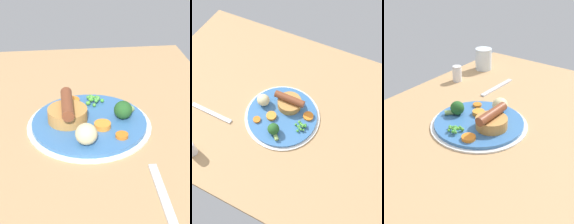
% 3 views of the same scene
% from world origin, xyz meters
% --- Properties ---
extents(dining_table, '(1.10, 0.80, 0.03)m').
position_xyz_m(dining_table, '(0.00, 0.00, 0.01)').
color(dining_table, tan).
rests_on(dining_table, ground).
extents(dinner_plate, '(0.29, 0.29, 0.01)m').
position_xyz_m(dinner_plate, '(-0.04, 0.04, 0.04)').
color(dinner_plate, silver).
rests_on(dinner_plate, dining_table).
extents(sausage_pudding, '(0.12, 0.09, 0.06)m').
position_xyz_m(sausage_pudding, '(-0.05, -0.01, 0.07)').
color(sausage_pudding, '#BC8442').
rests_on(sausage_pudding, dinner_plate).
extents(pea_pile, '(0.04, 0.05, 0.02)m').
position_xyz_m(pea_pile, '(-0.13, 0.06, 0.05)').
color(pea_pile, '#59A744').
rests_on(pea_pile, dinner_plate).
extents(broccoli_floret_far, '(0.05, 0.05, 0.04)m').
position_xyz_m(broccoli_floret_far, '(-0.05, 0.12, 0.06)').
color(broccoli_floret_far, '#235623').
rests_on(broccoli_floret_far, dinner_plate).
extents(potato_chunk_0, '(0.05, 0.05, 0.05)m').
position_xyz_m(potato_chunk_0, '(0.04, 0.03, 0.07)').
color(potato_chunk_0, beige).
rests_on(potato_chunk_0, dinner_plate).
extents(carrot_slice_1, '(0.04, 0.04, 0.01)m').
position_xyz_m(carrot_slice_1, '(-0.01, 0.07, 0.05)').
color(carrot_slice_1, orange).
rests_on(carrot_slice_1, dinner_plate).
extents(carrot_slice_4, '(0.03, 0.03, 0.01)m').
position_xyz_m(carrot_slice_4, '(0.03, 0.10, 0.05)').
color(carrot_slice_4, orange).
rests_on(carrot_slice_4, dinner_plate).
extents(carrot_slice_5, '(0.05, 0.05, 0.01)m').
position_xyz_m(carrot_slice_5, '(-0.14, 0.01, 0.05)').
color(carrot_slice_5, orange).
rests_on(carrot_slice_5, dinner_plate).
extents(fork, '(0.18, 0.02, 0.01)m').
position_xyz_m(fork, '(0.21, 0.15, 0.03)').
color(fork, silver).
rests_on(fork, dining_table).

